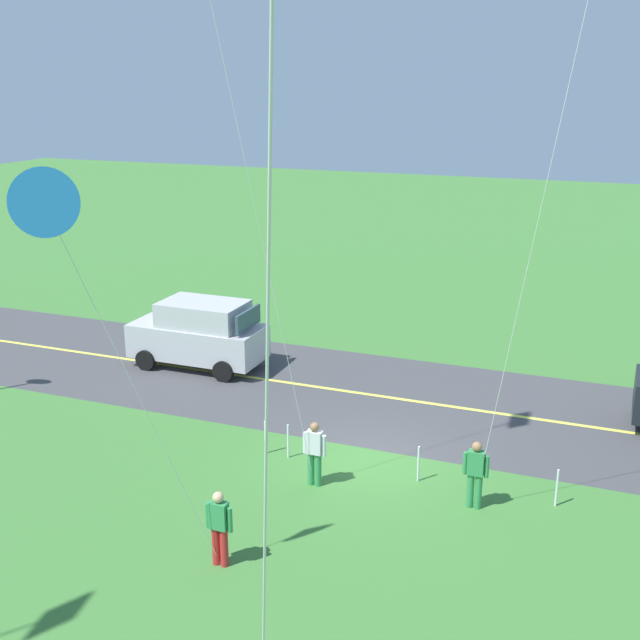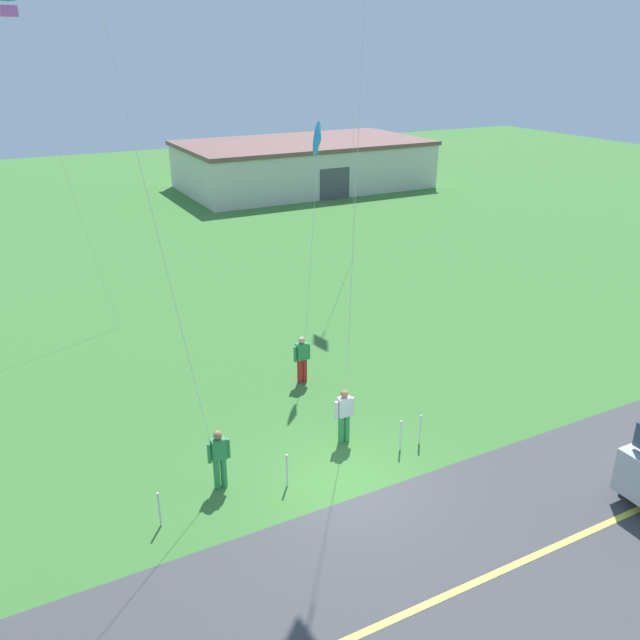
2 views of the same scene
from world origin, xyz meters
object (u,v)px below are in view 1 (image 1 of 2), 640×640
Objects in this scene: person_adult_companion at (475,472)px; person_adult_near at (219,526)px; car_suv_foreground at (200,333)px; kite_red_low at (44,204)px; person_child_watcher at (314,451)px.

person_adult_near is at bearing 18.27° from person_adult_companion.
car_suv_foreground is 14.00m from kite_red_low.
person_adult_near is (-5.97, 9.76, -0.29)m from car_suv_foreground.
person_adult_near is 7.00m from kite_red_low.
kite_red_low is (-4.27, 11.81, 6.19)m from car_suv_foreground.
kite_red_low reaches higher than person_child_watcher.
kite_red_low is (1.70, 2.04, 6.48)m from person_adult_near.
kite_red_low is at bearing -110.63° from person_adult_near.
person_adult_companion is (-4.23, -4.00, 0.00)m from person_adult_near.
car_suv_foreground is 11.72m from person_adult_companion.
kite_red_low is at bearing 96.87° from person_child_watcher.
person_adult_companion is at bearing -134.44° from kite_red_low.
person_adult_near is 3.70m from person_child_watcher.
person_adult_companion is 0.20× the size of kite_red_low.
person_adult_near and person_adult_companion have the same top height.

